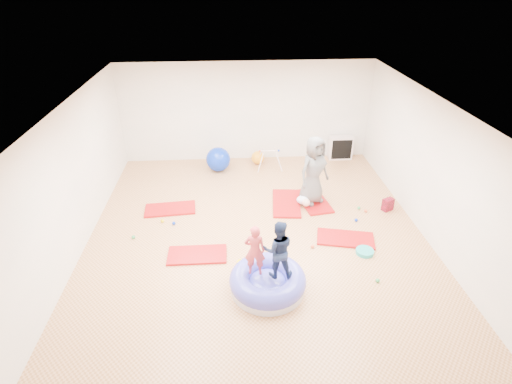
{
  "coord_description": "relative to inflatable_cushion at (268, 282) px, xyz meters",
  "views": [
    {
      "loc": [
        -0.5,
        -6.84,
        4.91
      ],
      "look_at": [
        0.0,
        0.3,
        0.9
      ],
      "focal_mm": 28.0,
      "sensor_mm": 36.0,
      "label": 1
    }
  ],
  "objects": [
    {
      "name": "inflatable_cushion",
      "position": [
        0.0,
        0.0,
        0.0
      ],
      "size": [
        1.34,
        1.34,
        0.42
      ],
      "rotation": [
        0.0,
        0.0,
        -0.33
      ],
      "color": "#B9B7CE",
      "rests_on": "ground"
    },
    {
      "name": "gym_mat_rear_right",
      "position": [
        1.4,
        2.91,
        -0.14
      ],
      "size": [
        0.78,
        1.27,
        0.05
      ],
      "primitive_type": "cube",
      "rotation": [
        0.0,
        0.0,
        1.73
      ],
      "color": "#A3051F",
      "rests_on": "ground"
    },
    {
      "name": "room",
      "position": [
        -0.07,
        1.59,
        1.24
      ],
      "size": [
        7.01,
        8.01,
        2.81
      ],
      "color": "tan",
      "rests_on": "ground"
    },
    {
      "name": "infant",
      "position": [
        1.14,
        2.72,
        0.0
      ],
      "size": [
        0.39,
        0.4,
        0.23
      ],
      "color": "white",
      "rests_on": "gym_mat_rear_right"
    },
    {
      "name": "backpack",
      "position": [
        3.03,
        2.42,
        -0.02
      ],
      "size": [
        0.3,
        0.25,
        0.29
      ],
      "primitive_type": "cube",
      "rotation": [
        0.0,
        0.0,
        0.48
      ],
      "color": "#B20624",
      "rests_on": "ground"
    },
    {
      "name": "infant_play_gym",
      "position": [
        0.51,
        4.86,
        0.2
      ],
      "size": [
        0.7,
        0.67,
        0.54
      ],
      "rotation": [
        0.0,
        0.0,
        0.36
      ],
      "color": "beige",
      "rests_on": "ground"
    },
    {
      "name": "exercise_ball_blue",
      "position": [
        -0.91,
        4.81,
        0.17
      ],
      "size": [
        0.67,
        0.67,
        0.67
      ],
      "primitive_type": "sphere",
      "color": "#0A2BB5",
      "rests_on": "ground"
    },
    {
      "name": "yellow_toy",
      "position": [
        -0.42,
        0.73,
        -0.15
      ],
      "size": [
        0.2,
        0.2,
        0.03
      ],
      "primitive_type": "cylinder",
      "color": "#D4C000",
      "rests_on": "ground"
    },
    {
      "name": "gym_mat_mid_left",
      "position": [
        -2.01,
        2.78,
        -0.14
      ],
      "size": [
        1.2,
        0.67,
        0.05
      ],
      "primitive_type": "cube",
      "rotation": [
        0.0,
        0.0,
        0.08
      ],
      "color": "#A3051F",
      "rests_on": "ground"
    },
    {
      "name": "exercise_ball_orange",
      "position": [
        0.22,
        5.17,
        0.02
      ],
      "size": [
        0.37,
        0.37,
        0.37
      ],
      "primitive_type": "sphere",
      "color": "orange",
      "rests_on": "ground"
    },
    {
      "name": "balance_disc",
      "position": [
        2.01,
        0.87,
        -0.13
      ],
      "size": [
        0.35,
        0.35,
        0.08
      ],
      "primitive_type": "cylinder",
      "color": "teal",
      "rests_on": "ground"
    },
    {
      "name": "child_pink",
      "position": [
        -0.22,
        0.05,
        0.7
      ],
      "size": [
        0.38,
        0.27,
        0.96
      ],
      "primitive_type": "imported",
      "rotation": [
        0.0,
        0.0,
        3.03
      ],
      "color": "#CA3E44",
      "rests_on": "inflatable_cushion"
    },
    {
      "name": "gym_mat_front_left",
      "position": [
        -1.28,
        1.02,
        -0.14
      ],
      "size": [
        1.15,
        0.58,
        0.05
      ],
      "primitive_type": "cube",
      "rotation": [
        0.0,
        0.0,
        -0.0
      ],
      "color": "#A3051F",
      "rests_on": "ground"
    },
    {
      "name": "child_navy",
      "position": [
        0.16,
        -0.02,
        0.76
      ],
      "size": [
        0.54,
        0.43,
        1.07
      ],
      "primitive_type": "imported",
      "rotation": [
        0.0,
        0.0,
        3.09
      ],
      "color": "#19264A",
      "rests_on": "inflatable_cushion"
    },
    {
      "name": "cube_shelf",
      "position": [
        2.66,
        5.38,
        0.17
      ],
      "size": [
        0.68,
        0.33,
        0.68
      ],
      "color": "beige",
      "rests_on": "ground"
    },
    {
      "name": "ball_pit_balls",
      "position": [
        0.34,
        1.6,
        -0.13
      ],
      "size": [
        5.22,
        2.54,
        0.08
      ],
      "color": "#0A2BB5",
      "rests_on": "ground"
    },
    {
      "name": "gym_mat_center_back",
      "position": [
        0.73,
        2.85,
        -0.14
      ],
      "size": [
        0.76,
        1.33,
        0.05
      ],
      "primitive_type": "cube",
      "rotation": [
        0.0,
        0.0,
        1.47
      ],
      "color": "#A3051F",
      "rests_on": "ground"
    },
    {
      "name": "adult_caregiver",
      "position": [
        1.33,
        2.87,
        0.7
      ],
      "size": [
        0.95,
        0.86,
        1.63
      ],
      "primitive_type": "imported",
      "rotation": [
        0.0,
        0.0,
        0.55
      ],
      "color": "#575757",
      "rests_on": "gym_mat_rear_right"
    },
    {
      "name": "gym_mat_right",
      "position": [
        1.75,
        1.34,
        -0.14
      ],
      "size": [
        1.26,
        0.83,
        0.05
      ],
      "primitive_type": "cube",
      "rotation": [
        0.0,
        0.0,
        -0.23
      ],
      "color": "#A3051F",
      "rests_on": "ground"
    }
  ]
}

